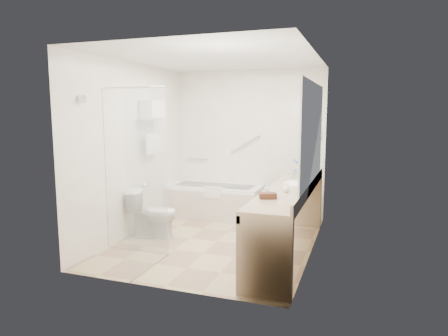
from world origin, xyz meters
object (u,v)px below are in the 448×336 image
(amenity_basket, at_px, (268,196))
(water_bottle_left, at_px, (295,177))
(toilet, at_px, (153,214))
(vanity_counter, at_px, (289,205))
(bathtub, at_px, (215,201))

(amenity_basket, xyz_separation_m, water_bottle_left, (0.13, 1.07, 0.05))
(toilet, distance_m, amenity_basket, 2.06)
(vanity_counter, relative_size, toilet, 3.89)
(toilet, bearing_deg, water_bottle_left, -93.44)
(bathtub, distance_m, vanity_counter, 2.09)
(vanity_counter, bearing_deg, toilet, 178.54)
(amenity_basket, relative_size, water_bottle_left, 1.01)
(vanity_counter, xyz_separation_m, toilet, (-1.97, 0.05, -0.30))
(vanity_counter, xyz_separation_m, amenity_basket, (-0.12, -0.66, 0.24))
(vanity_counter, bearing_deg, bathtub, 137.65)
(toilet, relative_size, amenity_basket, 3.75)
(vanity_counter, relative_size, water_bottle_left, 14.68)
(vanity_counter, bearing_deg, amenity_basket, -100.34)
(bathtub, distance_m, amenity_basket, 2.56)
(bathtub, bearing_deg, amenity_basket, -55.67)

